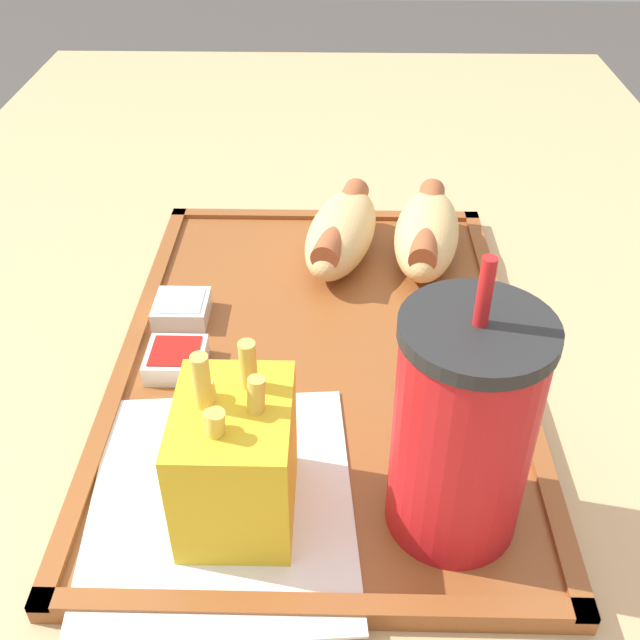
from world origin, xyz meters
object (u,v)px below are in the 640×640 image
object	(u,v)px
sauce_cup_ketchup	(176,359)
hot_dog_near	(341,231)
fries_carton	(235,459)
soda_cup	(463,429)
hot_dog_far	(427,232)
sauce_cup_mayo	(182,308)

from	to	relation	value
sauce_cup_ketchup	hot_dog_near	bearing A→B (deg)	142.52
fries_carton	sauce_cup_ketchup	distance (m)	0.14
soda_cup	fries_carton	size ratio (longest dim) A/B	1.53
sauce_cup_ketchup	hot_dog_far	bearing A→B (deg)	128.76
soda_cup	sauce_cup_mayo	size ratio (longest dim) A/B	4.25
hot_dog_near	sauce_cup_mayo	distance (m)	0.15
soda_cup	sauce_cup_mayo	bearing A→B (deg)	-135.30
soda_cup	fries_carton	xyz separation A→B (m)	(-0.00, -0.12, -0.03)
hot_dog_far	hot_dog_near	distance (m)	0.07
hot_dog_near	sauce_cup_mayo	xyz separation A→B (m)	(0.09, -0.12, -0.02)
hot_dog_far	sauce_cup_mayo	distance (m)	0.21
hot_dog_far	sauce_cup_mayo	xyz separation A→B (m)	(0.09, -0.19, -0.02)
soda_cup	sauce_cup_mayo	distance (m)	0.26
soda_cup	hot_dog_far	size ratio (longest dim) A/B	1.24
soda_cup	sauce_cup_ketchup	size ratio (longest dim) A/B	4.25
soda_cup	fries_carton	distance (m)	0.12
soda_cup	hot_dog_near	world-z (taller)	soda_cup
hot_dog_near	hot_dog_far	bearing A→B (deg)	90.00
soda_cup	sauce_cup_mayo	world-z (taller)	soda_cup
soda_cup	fries_carton	world-z (taller)	soda_cup
hot_dog_far	fries_carton	distance (m)	0.30
sauce_cup_mayo	sauce_cup_ketchup	bearing A→B (deg)	6.12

